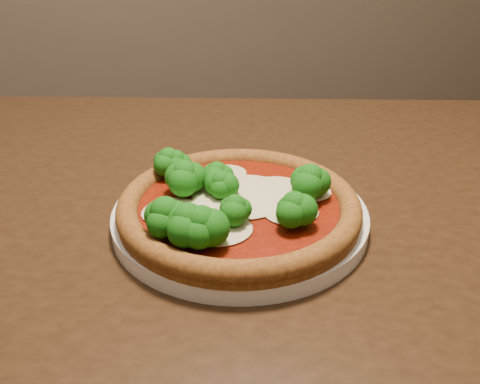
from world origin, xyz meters
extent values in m
cube|color=black|center=(0.25, 0.21, 0.73)|extent=(1.28, 1.05, 0.04)
cylinder|color=black|center=(-0.14, 0.67, 0.35)|extent=(0.06, 0.06, 0.71)
cylinder|color=silver|center=(0.22, 0.17, 0.76)|extent=(0.28, 0.28, 0.02)
cylinder|color=brown|center=(0.21, 0.15, 0.77)|extent=(0.26, 0.26, 0.01)
torus|color=brown|center=(0.21, 0.15, 0.78)|extent=(0.26, 0.26, 0.02)
cylinder|color=maroon|center=(0.21, 0.15, 0.78)|extent=(0.21, 0.21, 0.00)
ellipsoid|color=beige|center=(0.22, 0.23, 0.78)|extent=(0.05, 0.05, 0.00)
ellipsoid|color=beige|center=(0.30, 0.16, 0.78)|extent=(0.05, 0.04, 0.00)
ellipsoid|color=beige|center=(0.26, 0.17, 0.78)|extent=(0.07, 0.06, 0.01)
ellipsoid|color=beige|center=(0.22, 0.17, 0.78)|extent=(0.11, 0.10, 0.01)
ellipsoid|color=beige|center=(0.26, 0.12, 0.78)|extent=(0.06, 0.05, 0.00)
ellipsoid|color=beige|center=(0.14, 0.15, 0.78)|extent=(0.07, 0.06, 0.01)
ellipsoid|color=beige|center=(0.18, 0.11, 0.78)|extent=(0.07, 0.06, 0.01)
ellipsoid|color=#187A13|center=(0.15, 0.24, 0.80)|extent=(0.04, 0.04, 0.04)
ellipsoid|color=#187A13|center=(0.26, 0.10, 0.81)|extent=(0.05, 0.05, 0.04)
ellipsoid|color=#187A13|center=(0.15, 0.09, 0.81)|extent=(0.05, 0.05, 0.04)
ellipsoid|color=#187A13|center=(0.16, 0.19, 0.81)|extent=(0.05, 0.05, 0.04)
ellipsoid|color=#187A13|center=(0.13, 0.11, 0.81)|extent=(0.05, 0.05, 0.04)
ellipsoid|color=#187A13|center=(0.20, 0.17, 0.80)|extent=(0.04, 0.04, 0.03)
ellipsoid|color=#187A13|center=(0.14, 0.11, 0.81)|extent=(0.04, 0.04, 0.04)
ellipsoid|color=#187A13|center=(0.20, 0.11, 0.80)|extent=(0.04, 0.04, 0.03)
ellipsoid|color=#187A13|center=(0.20, 0.19, 0.80)|extent=(0.04, 0.04, 0.03)
ellipsoid|color=#187A13|center=(0.16, 0.24, 0.80)|extent=(0.04, 0.04, 0.03)
ellipsoid|color=#187A13|center=(0.16, 0.08, 0.81)|extent=(0.05, 0.05, 0.04)
ellipsoid|color=#187A13|center=(0.29, 0.14, 0.81)|extent=(0.05, 0.05, 0.04)
camera|label=1|loc=(0.09, -0.33, 1.07)|focal=40.00mm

